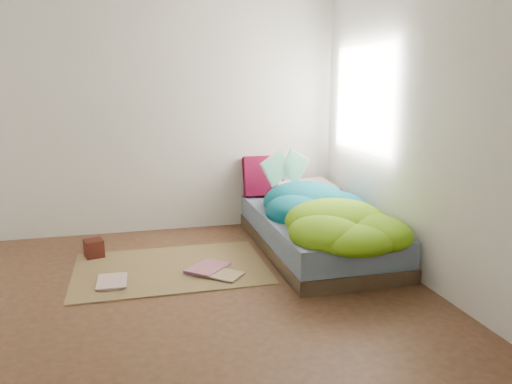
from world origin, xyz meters
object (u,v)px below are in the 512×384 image
at_px(open_book, 286,158).
at_px(wooden_box, 94,248).
at_px(floor_book_b, 195,266).
at_px(bed, 315,233).
at_px(floor_book_a, 97,283).
at_px(pillow_magenta, 263,176).

xyz_separation_m(open_book, wooden_box, (-1.87, -0.20, -0.73)).
bearing_deg(floor_book_b, bed, 52.26).
xyz_separation_m(wooden_box, floor_book_a, (0.06, -0.67, -0.07)).
height_order(open_book, wooden_box, open_book).
relative_size(bed, floor_book_b, 5.79).
distance_m(open_book, floor_book_a, 2.16).
relative_size(wooden_box, floor_book_b, 0.46).
xyz_separation_m(open_book, floor_book_b, (-1.02, -0.69, -0.79)).
xyz_separation_m(pillow_magenta, floor_book_b, (-0.90, -1.13, -0.53)).
xyz_separation_m(floor_book_a, floor_book_b, (0.79, 0.18, 0.00)).
xyz_separation_m(bed, wooden_box, (-2.02, 0.28, -0.08)).
height_order(pillow_magenta, wooden_box, pillow_magenta).
bearing_deg(bed, floor_book_a, -168.70).
distance_m(open_book, wooden_box, 2.01).
bearing_deg(open_book, bed, -88.90).
bearing_deg(bed, floor_book_b, -169.59).
relative_size(floor_book_a, floor_book_b, 0.90).
height_order(bed, floor_book_a, bed).
xyz_separation_m(pillow_magenta, wooden_box, (-1.75, -0.63, -0.46)).
distance_m(open_book, floor_book_b, 1.46).
bearing_deg(floor_book_a, floor_book_b, 14.18).
bearing_deg(bed, pillow_magenta, 106.21).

